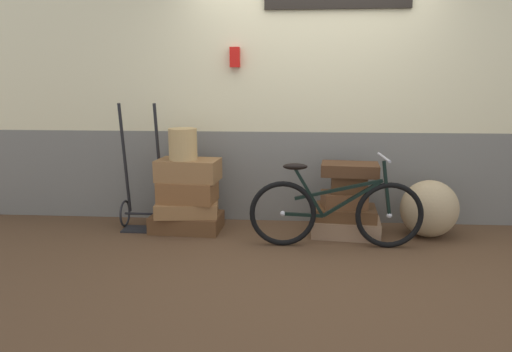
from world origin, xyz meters
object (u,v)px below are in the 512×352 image
at_px(suitcase_0, 187,222).
at_px(bicycle, 335,212).
at_px(suitcase_1, 187,208).
at_px(suitcase_4, 346,227).
at_px(suitcase_3, 188,170).
at_px(suitcase_7, 349,183).
at_px(suitcase_5, 345,212).
at_px(suitcase_6, 344,200).
at_px(wicker_basket, 183,144).
at_px(suitcase_8, 350,169).
at_px(suitcase_2, 188,191).
at_px(luggage_trolley, 143,200).
at_px(burlap_sack, 429,209).

xyz_separation_m(suitcase_0, bicycle, (1.45, -0.37, 0.25)).
bearing_deg(suitcase_1, suitcase_4, -7.13).
height_order(suitcase_3, suitcase_7, suitcase_3).
bearing_deg(suitcase_1, suitcase_0, 106.95).
bearing_deg(suitcase_1, suitcase_5, -6.17).
height_order(suitcase_1, suitcase_6, suitcase_6).
xyz_separation_m(suitcase_6, wicker_basket, (-1.58, 0.00, 0.53)).
distance_m(suitcase_7, wicker_basket, 1.67).
bearing_deg(suitcase_5, suitcase_6, -157.67).
distance_m(suitcase_1, suitcase_7, 1.62).
bearing_deg(wicker_basket, suitcase_1, -22.25).
distance_m(suitcase_5, bicycle, 0.40).
bearing_deg(suitcase_8, suitcase_7, 98.57).
xyz_separation_m(suitcase_4, suitcase_6, (-0.03, 0.02, 0.27)).
height_order(suitcase_2, suitcase_8, suitcase_8).
height_order(suitcase_3, suitcase_6, suitcase_3).
bearing_deg(wicker_basket, suitcase_7, 0.43).
relative_size(suitcase_7, luggage_trolley, 0.26).
relative_size(suitcase_3, luggage_trolley, 0.47).
distance_m(suitcase_1, suitcase_6, 1.56).
xyz_separation_m(suitcase_5, burlap_sack, (0.80, -0.00, 0.06)).
xyz_separation_m(suitcase_4, suitcase_5, (-0.01, 0.03, 0.14)).
xyz_separation_m(suitcase_3, suitcase_7, (1.58, -0.02, -0.11)).
bearing_deg(suitcase_3, suitcase_5, 4.69).
relative_size(suitcase_4, suitcase_8, 1.21).
bearing_deg(luggage_trolley, suitcase_5, -2.08).
distance_m(suitcase_6, suitcase_8, 0.31).
height_order(suitcase_0, suitcase_3, suitcase_3).
relative_size(suitcase_3, suitcase_5, 1.04).
xyz_separation_m(suitcase_0, wicker_basket, (-0.01, -0.02, 0.80)).
relative_size(suitcase_4, luggage_trolley, 0.51).
xyz_separation_m(suitcase_1, bicycle, (1.44, -0.34, 0.09)).
distance_m(suitcase_0, suitcase_3, 0.54).
relative_size(suitcase_1, suitcase_3, 1.02).
xyz_separation_m(suitcase_7, luggage_trolley, (-2.08, 0.07, -0.22)).
height_order(suitcase_7, suitcase_8, suitcase_8).
relative_size(suitcase_1, luggage_trolley, 0.48).
relative_size(suitcase_1, suitcase_7, 1.81).
height_order(suitcase_3, luggage_trolley, luggage_trolley).
distance_m(suitcase_0, wicker_basket, 0.80).
height_order(suitcase_0, suitcase_5, suitcase_5).
relative_size(suitcase_0, bicycle, 0.44).
xyz_separation_m(suitcase_1, luggage_trolley, (-0.48, 0.09, 0.06)).
xyz_separation_m(suitcase_5, suitcase_6, (-0.02, -0.01, 0.13)).
relative_size(suitcase_6, suitcase_8, 0.76).
distance_m(suitcase_8, burlap_sack, 0.87).
bearing_deg(suitcase_1, suitcase_6, -6.40).
height_order(burlap_sack, bicycle, bicycle).
height_order(suitcase_5, suitcase_8, suitcase_8).
bearing_deg(suitcase_4, suitcase_6, 150.34).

